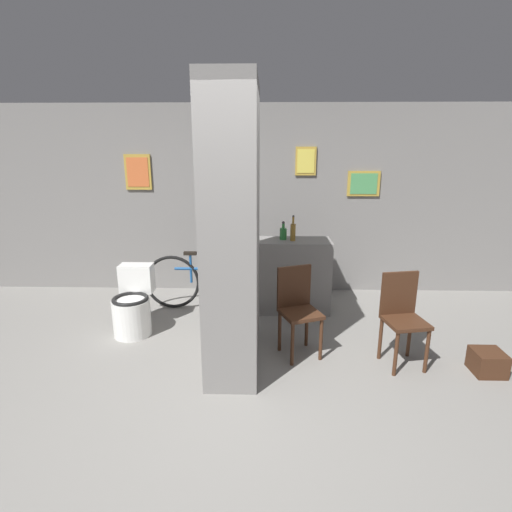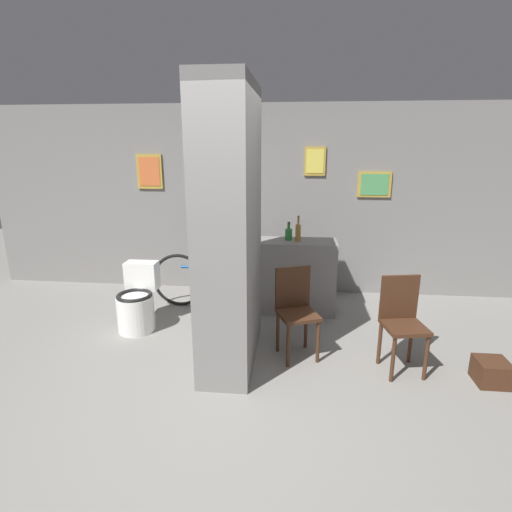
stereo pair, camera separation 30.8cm
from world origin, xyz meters
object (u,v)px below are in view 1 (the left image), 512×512
object	(u,v)px
toilet	(133,307)
bottle_tall	(293,231)
chair_near_pillar	(298,307)
chair_by_doorway	(402,315)
bicycle	(211,281)

from	to	relation	value
toilet	bottle_tall	xyz separation A→B (m)	(1.82, 0.66, 0.73)
chair_near_pillar	bottle_tall	world-z (taller)	bottle_tall
chair_by_doorway	bottle_tall	xyz separation A→B (m)	(-0.98, 1.24, 0.54)
bicycle	bottle_tall	xyz separation A→B (m)	(1.04, -0.05, 0.67)
chair_by_doorway	toilet	bearing A→B (deg)	157.47
chair_near_pillar	bottle_tall	size ratio (longest dim) A/B	2.82
toilet	chair_near_pillar	distance (m)	1.87
bicycle	toilet	bearing A→B (deg)	-138.09
toilet	bottle_tall	distance (m)	2.07
toilet	bicycle	distance (m)	1.06
toilet	bottle_tall	world-z (taller)	bottle_tall
chair_near_pillar	bicycle	size ratio (longest dim) A/B	0.53
toilet	chair_by_doorway	xyz separation A→B (m)	(2.80, -0.58, 0.19)
bicycle	bottle_tall	size ratio (longest dim) A/B	5.32
toilet	bicycle	bearing A→B (deg)	41.91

